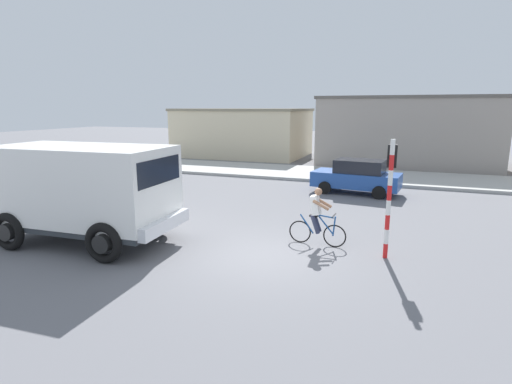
{
  "coord_description": "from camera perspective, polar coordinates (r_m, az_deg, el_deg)",
  "views": [
    {
      "loc": [
        3.64,
        -9.87,
        3.99
      ],
      "look_at": [
        -1.05,
        2.5,
        1.2
      ],
      "focal_mm": 28.14,
      "sensor_mm": 36.0,
      "label": 1
    }
  ],
  "objects": [
    {
      "name": "ground_plane",
      "position": [
        11.25,
        0.49,
        -8.86
      ],
      "size": [
        120.0,
        120.0,
        0.0
      ],
      "primitive_type": "plane",
      "color": "slate"
    },
    {
      "name": "car_red_near",
      "position": [
        19.52,
        14.15,
        2.18
      ],
      "size": [
        4.16,
        2.21,
        1.6
      ],
      "color": "#234C9E",
      "rests_on": "ground"
    },
    {
      "name": "truck_foreground",
      "position": [
        12.86,
        -23.23,
        0.53
      ],
      "size": [
        5.54,
        3.05,
        2.9
      ],
      "color": "white",
      "rests_on": "ground"
    },
    {
      "name": "building_corner_left",
      "position": [
        34.18,
        -1.75,
        8.5
      ],
      "size": [
        10.34,
        7.4,
        3.92
      ],
      "color": "beige",
      "rests_on": "ground"
    },
    {
      "name": "sidewalk_far",
      "position": [
        24.36,
        11.89,
        2.41
      ],
      "size": [
        80.0,
        5.0,
        0.16
      ],
      "primitive_type": "cube",
      "color": "#ADADA8",
      "rests_on": "ground"
    },
    {
      "name": "cyclist",
      "position": [
        11.89,
        8.69,
        -3.48
      ],
      "size": [
        1.73,
        0.5,
        1.72
      ],
      "color": "black",
      "rests_on": "ground"
    },
    {
      "name": "building_mid_block",
      "position": [
        29.71,
        20.55,
        8.05
      ],
      "size": [
        11.68,
        5.78,
        4.75
      ],
      "color": "#9E9389",
      "rests_on": "ground"
    },
    {
      "name": "traffic_light_pole",
      "position": [
        11.11,
        18.54,
        1.32
      ],
      "size": [
        0.24,
        0.43,
        3.2
      ],
      "color": "red",
      "rests_on": "ground"
    }
  ]
}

